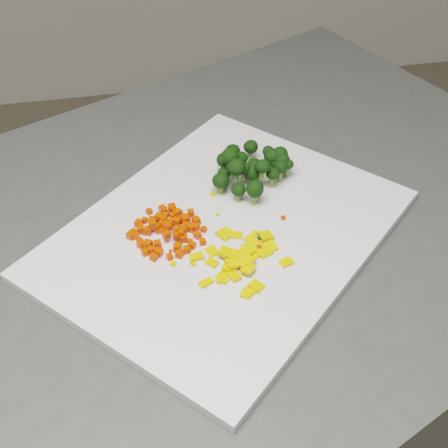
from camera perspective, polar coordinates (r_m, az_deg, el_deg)
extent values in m
cube|color=#3F403D|center=(1.16, -0.71, -16.66)|extent=(1.22, 1.07, 0.90)
cube|color=silver|center=(0.78, 0.00, -0.86)|extent=(0.54, 0.54, 0.01)
cube|color=red|center=(0.76, -4.04, -0.63)|extent=(0.01, 0.01, 0.01)
cube|color=red|center=(0.75, -3.43, -2.35)|extent=(0.01, 0.01, 0.01)
cube|color=red|center=(0.78, -8.29, -0.78)|extent=(0.01, 0.01, 0.01)
cube|color=red|center=(0.77, -5.22, -0.18)|extent=(0.01, 0.01, 0.01)
cube|color=red|center=(0.76, -7.59, -1.86)|extent=(0.01, 0.01, 0.01)
cube|color=red|center=(0.78, -5.41, 0.14)|extent=(0.01, 0.01, 0.01)
cube|color=red|center=(0.78, -5.68, -0.55)|extent=(0.01, 0.01, 0.01)
cube|color=red|center=(0.80, -4.62, 0.77)|extent=(0.01, 0.01, 0.01)
cube|color=red|center=(0.77, -5.10, -0.29)|extent=(0.01, 0.01, 0.01)
cube|color=red|center=(0.76, -3.09, -1.63)|extent=(0.01, 0.01, 0.01)
cube|color=red|center=(0.78, -2.60, -0.30)|extent=(0.01, 0.01, 0.01)
cube|color=red|center=(0.78, -6.04, -0.62)|extent=(0.01, 0.01, 0.01)
cube|color=red|center=(0.80, -3.07, 0.99)|extent=(0.01, 0.01, 0.01)
cube|color=red|center=(0.77, -3.80, -0.54)|extent=(0.01, 0.01, 0.01)
cube|color=red|center=(0.76, -6.99, -1.87)|extent=(0.01, 0.01, 0.01)
cube|color=red|center=(0.79, -3.63, 0.26)|extent=(0.01, 0.01, 0.01)
cube|color=red|center=(0.78, -7.64, -0.48)|extent=(0.01, 0.01, 0.01)
cube|color=red|center=(0.78, -6.20, 0.41)|extent=(0.01, 0.01, 0.01)
cube|color=red|center=(0.75, -3.98, -2.63)|extent=(0.01, 0.01, 0.01)
cube|color=red|center=(0.76, -3.71, -1.31)|extent=(0.01, 0.01, 0.01)
cube|color=red|center=(0.79, -7.27, 0.35)|extent=(0.01, 0.01, 0.01)
cube|color=red|center=(0.79, -3.54, 0.42)|extent=(0.01, 0.01, 0.01)
cube|color=red|center=(0.79, -3.55, 0.51)|extent=(0.01, 0.01, 0.01)
cube|color=red|center=(0.78, -3.56, -0.10)|extent=(0.01, 0.01, 0.01)
cube|color=red|center=(0.75, -6.45, -2.35)|extent=(0.01, 0.01, 0.01)
cube|color=red|center=(0.79, -4.81, 0.15)|extent=(0.01, 0.01, 0.01)
cube|color=red|center=(0.75, -7.24, -2.60)|extent=(0.01, 0.01, 0.01)
cube|color=red|center=(0.77, -8.11, -1.09)|extent=(0.01, 0.01, 0.01)
cube|color=red|center=(0.80, -5.48, 1.23)|extent=(0.01, 0.01, 0.01)
cube|color=red|center=(0.76, -4.39, -1.04)|extent=(0.01, 0.01, 0.01)
cube|color=red|center=(0.75, -4.32, -2.17)|extent=(0.01, 0.01, 0.01)
cube|color=red|center=(0.77, -6.58, -0.02)|extent=(0.01, 0.01, 0.01)
cube|color=red|center=(0.76, -4.35, -0.52)|extent=(0.01, 0.01, 0.01)
cube|color=red|center=(0.81, -6.87, 1.14)|extent=(0.01, 0.01, 0.01)
cube|color=red|center=(0.81, -4.75, 1.35)|extent=(0.01, 0.01, 0.01)
cube|color=red|center=(0.78, -5.64, 0.06)|extent=(0.01, 0.01, 0.01)
cube|color=red|center=(0.76, -7.24, -1.93)|extent=(0.01, 0.01, 0.01)
cube|color=red|center=(0.74, -6.44, -3.04)|extent=(0.01, 0.01, 0.01)
cube|color=red|center=(0.75, -3.40, -2.37)|extent=(0.01, 0.01, 0.01)
cube|color=red|center=(0.77, -6.14, -0.24)|extent=(0.01, 0.01, 0.01)
cube|color=red|center=(0.80, -4.72, 0.77)|extent=(0.01, 0.01, 0.01)
cube|color=red|center=(0.79, -3.98, 0.31)|extent=(0.01, 0.01, 0.01)
cube|color=red|center=(0.76, -4.20, -1.92)|extent=(0.01, 0.01, 0.01)
cube|color=red|center=(0.76, -3.98, -0.81)|extent=(0.01, 0.01, 0.01)
cube|color=red|center=(0.81, -5.64, 1.37)|extent=(0.01, 0.01, 0.01)
cube|color=red|center=(0.80, -4.11, 1.08)|extent=(0.01, 0.01, 0.01)
cube|color=red|center=(0.78, -4.34, 0.26)|extent=(0.01, 0.01, 0.01)
cube|color=red|center=(0.77, -2.45, -1.03)|extent=(0.01, 0.01, 0.01)
cube|color=red|center=(0.77, -8.51, -1.03)|extent=(0.01, 0.01, 0.01)
cube|color=red|center=(0.75, -6.69, -2.36)|extent=(0.01, 0.01, 0.01)
cube|color=red|center=(0.77, -7.70, -1.53)|extent=(0.01, 0.01, 0.01)
cube|color=red|center=(0.74, -4.10, -2.76)|extent=(0.01, 0.01, 0.01)
cube|color=red|center=(0.79, -4.74, 0.08)|extent=(0.01, 0.01, 0.01)
cube|color=red|center=(0.78, -5.97, 0.59)|extent=(0.01, 0.01, 0.01)
cube|color=red|center=(0.79, -7.80, 0.05)|extent=(0.01, 0.01, 0.01)
cube|color=red|center=(0.79, -6.59, 0.32)|extent=(0.01, 0.01, 0.01)
cube|color=red|center=(0.74, -5.00, -3.02)|extent=(0.01, 0.01, 0.01)
cube|color=red|center=(0.75, -2.92, -1.97)|extent=(0.01, 0.01, 0.01)
cube|color=red|center=(0.76, -6.11, -1.85)|extent=(0.01, 0.01, 0.01)
cube|color=red|center=(0.80, -5.39, 0.78)|extent=(0.01, 0.01, 0.01)
cube|color=red|center=(0.76, -1.98, -1.64)|extent=(0.01, 0.01, 0.01)
cube|color=red|center=(0.78, -3.04, -0.35)|extent=(0.01, 0.01, 0.01)
cube|color=red|center=(0.78, -5.64, 0.43)|extent=(0.01, 0.01, 0.01)
cube|color=red|center=(0.75, -5.98, -2.60)|extent=(0.01, 0.01, 0.01)
cube|color=red|center=(0.79, -2.57, 0.29)|extent=(0.01, 0.01, 0.01)
cube|color=red|center=(0.78, -2.74, -0.19)|extent=(0.01, 0.01, 0.01)
cube|color=red|center=(0.81, -4.78, 1.47)|extent=(0.01, 0.01, 0.01)
cube|color=red|center=(0.78, -7.23, -0.73)|extent=(0.01, 0.01, 0.01)
cube|color=red|center=(0.76, -5.31, -0.99)|extent=(0.01, 0.01, 0.01)
cube|color=red|center=(0.78, -6.96, -0.63)|extent=(0.01, 0.01, 0.01)
cube|color=red|center=(0.80, -4.34, 1.01)|extent=(0.01, 0.01, 0.01)
cube|color=red|center=(0.78, -1.86, -0.49)|extent=(0.01, 0.01, 0.01)
cube|color=#EDB50C|center=(0.73, 1.77, -3.43)|extent=(0.02, 0.02, 0.01)
cube|color=#EDB50C|center=(0.72, -0.15, -4.94)|extent=(0.02, 0.02, 0.01)
cube|color=#EDB50C|center=(0.72, -0.16, -5.00)|extent=(0.02, 0.01, 0.01)
cube|color=#EDB50C|center=(0.74, 1.37, -2.80)|extent=(0.02, 0.02, 0.01)
cube|color=#EDB50C|center=(0.76, 2.64, -1.49)|extent=(0.02, 0.02, 0.01)
cube|color=#EDB50C|center=(0.74, -1.12, -3.57)|extent=(0.02, 0.02, 0.01)
cube|color=#EDB50C|center=(0.77, 3.85, -1.10)|extent=(0.02, 0.02, 0.01)
cube|color=#EDB50C|center=(0.74, 1.00, -3.44)|extent=(0.02, 0.02, 0.01)
cube|color=#EDB50C|center=(0.75, 3.09, -2.25)|extent=(0.02, 0.02, 0.01)
cube|color=#EDB50C|center=(0.77, 1.11, -1.02)|extent=(0.02, 0.02, 0.00)
cube|color=#EDB50C|center=(0.74, 2.79, -3.00)|extent=(0.02, 0.02, 0.01)
cube|color=#EDB50C|center=(0.70, 2.06, -6.37)|extent=(0.02, 0.02, 0.01)
cube|color=#EDB50C|center=(0.75, 2.21, -2.38)|extent=(0.02, 0.02, 0.01)
cube|color=#EDB50C|center=(0.71, 2.96, -5.70)|extent=(0.02, 0.02, 0.01)
cube|color=#EDB50C|center=(0.75, -1.09, -2.51)|extent=(0.02, 0.02, 0.00)
cube|color=#EDB50C|center=(0.74, -2.51, -3.03)|extent=(0.02, 0.01, 0.01)
cube|color=#EDB50C|center=(0.72, 2.21, -4.14)|extent=(0.02, 0.02, 0.01)
cube|color=#EDB50C|center=(0.71, -1.67, -5.36)|extent=(0.02, 0.02, 0.01)
cube|color=#EDB50C|center=(0.76, 4.22, -2.09)|extent=(0.02, 0.02, 0.01)
cube|color=#EDB50C|center=(0.73, 0.57, -3.92)|extent=(0.02, 0.02, 0.01)
cube|color=#EDB50C|center=(0.77, -0.03, -0.98)|extent=(0.02, 0.02, 0.01)
cube|color=#EDB50C|center=(0.72, 0.94, -4.77)|extent=(0.02, 0.02, 0.01)
cube|color=#EDB50C|center=(0.75, 3.76, -2.64)|extent=(0.02, 0.02, 0.01)
cube|color=#EDB50C|center=(0.73, 0.79, -3.61)|extent=(0.02, 0.02, 0.00)
cube|color=#EDB50C|center=(0.74, 2.18, -2.53)|extent=(0.02, 0.02, 0.00)
cube|color=#EDB50C|center=(0.74, 0.04, -2.56)|extent=(0.02, 0.02, 0.01)
cube|color=#EDB50C|center=(0.74, 0.47, -2.65)|extent=(0.02, 0.02, 0.01)
cube|color=#EDB50C|center=(0.70, 2.34, -6.27)|extent=(0.02, 0.02, 0.01)
cube|color=#EDB50C|center=(0.74, 5.72, -3.50)|extent=(0.02, 0.02, 0.00)
cube|color=#EDB50C|center=(0.77, 0.22, -0.93)|extent=(0.02, 0.02, 0.01)
cube|color=#EDB50C|center=(0.73, 2.19, -3.35)|extent=(0.02, 0.02, 0.01)
cube|color=red|center=(0.78, -4.43, -0.54)|extent=(0.01, 0.01, 0.00)
cube|color=red|center=(0.74, -2.92, -3.62)|extent=(0.01, 0.01, 0.00)
cube|color=#EDB50C|center=(0.83, -1.05, 2.77)|extent=(0.01, 0.01, 0.00)
cube|color=red|center=(0.75, -4.92, -2.48)|extent=(0.00, 0.00, 0.00)
cube|color=red|center=(0.80, 5.43, 0.56)|extent=(0.01, 0.01, 0.00)
cube|color=red|center=(0.75, 3.23, -2.16)|extent=(0.01, 0.01, 0.00)
cube|color=red|center=(0.72, -0.21, -4.85)|extent=(0.01, 0.01, 0.00)
cube|color=#EDB50C|center=(0.74, -4.66, -3.64)|extent=(0.01, 0.01, 0.00)
cube|color=#EDB50C|center=(0.77, 2.84, -0.86)|extent=(0.01, 0.01, 0.00)
cube|color=red|center=(0.73, 1.26, -3.93)|extent=(0.01, 0.01, 0.00)
cube|color=#EDB50C|center=(0.73, -2.81, -3.70)|extent=(0.01, 0.01, 0.00)
cube|color=black|center=(0.77, 3.30, -1.38)|extent=(0.01, 0.01, 0.00)
cube|color=#EDB50C|center=(0.80, -0.64, 0.86)|extent=(0.01, 0.01, 0.00)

